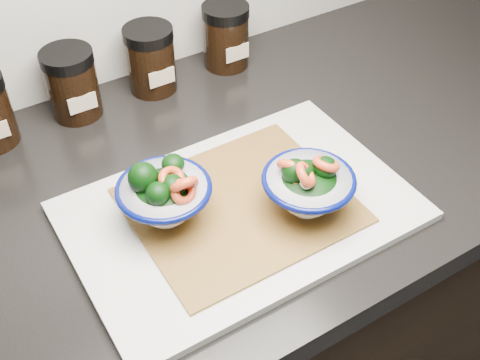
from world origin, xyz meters
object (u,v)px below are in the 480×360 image
bowl_right (308,187)px  bowl_left (164,195)px  spice_jar_d (226,36)px  spice_jar_b (72,84)px  cutting_board (240,211)px  spice_jar_c (151,59)px

bowl_right → bowl_left: bearing=153.7°
spice_jar_d → spice_jar_b: bearing=180.0°
bowl_left → cutting_board: bearing=-19.4°
bowl_right → spice_jar_c: bearing=96.2°
bowl_left → spice_jar_b: same height
bowl_left → spice_jar_d: same height
spice_jar_b → spice_jar_c: same height
bowl_right → spice_jar_d: 0.39m
spice_jar_c → bowl_right: bearing=-83.8°
cutting_board → spice_jar_b: (-0.10, 0.33, 0.05)m
cutting_board → spice_jar_c: (0.03, 0.33, 0.05)m
spice_jar_b → bowl_left: bearing=-87.8°
bowl_left → bowl_right: 0.18m
spice_jar_c → spice_jar_d: size_ratio=1.00×
spice_jar_d → spice_jar_c: bearing=180.0°
bowl_left → spice_jar_b: 0.30m
bowl_right → spice_jar_c: (-0.04, 0.38, 0.00)m
cutting_board → spice_jar_b: size_ratio=3.98×
cutting_board → spice_jar_d: bearing=62.2°
spice_jar_c → spice_jar_d: (0.14, 0.00, 0.00)m
cutting_board → bowl_left: bearing=160.6°
bowl_left → bowl_right: same height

